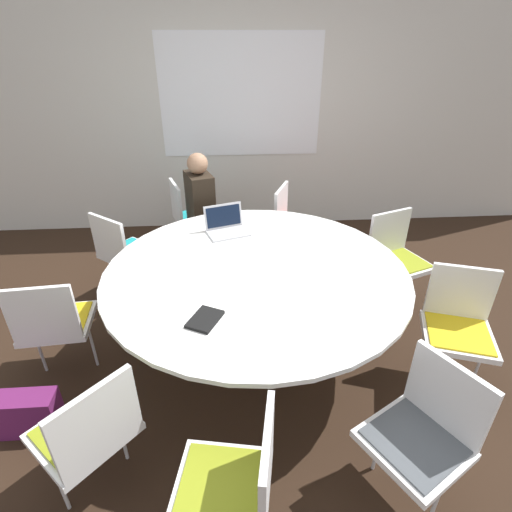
{
  "coord_description": "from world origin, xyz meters",
  "views": [
    {
      "loc": [
        -0.17,
        -2.39,
        2.18
      ],
      "look_at": [
        0.0,
        0.0,
        0.83
      ],
      "focal_mm": 28.0,
      "sensor_mm": 36.0,
      "label": 1
    }
  ],
  "objects": [
    {
      "name": "person_0",
      "position": [
        -0.45,
        1.37,
        0.69
      ],
      "size": [
        0.34,
        0.41,
        1.19
      ],
      "rotation": [
        0.0,
        0.0,
        5.04
      ],
      "color": "#2D2319",
      "rests_on": "ground_plane"
    },
    {
      "name": "chair_7",
      "position": [
        1.27,
        0.56,
        0.5
      ],
      "size": [
        0.56,
        0.55,
        0.84
      ],
      "rotation": [
        0.0,
        0.0,
        9.79
      ],
      "color": "white",
      "rests_on": "ground_plane"
    },
    {
      "name": "chair_1",
      "position": [
        -1.12,
        0.81,
        0.5
      ],
      "size": [
        0.61,
        0.6,
        0.84
      ],
      "rotation": [
        0.0,
        0.0,
        5.61
      ],
      "color": "white",
      "rests_on": "ground_plane"
    },
    {
      "name": "wall_back",
      "position": [
        0.0,
        2.39,
        1.35
      ],
      "size": [
        8.0,
        0.07,
        2.7
      ],
      "color": "silver",
      "rests_on": "ground_plane"
    },
    {
      "name": "chair_2",
      "position": [
        -1.37,
        -0.18,
        0.5
      ],
      "size": [
        0.47,
        0.46,
        0.84
      ],
      "rotation": [
        0.0,
        0.0,
        6.37
      ],
      "color": "white",
      "rests_on": "ground_plane"
    },
    {
      "name": "chair_6",
      "position": [
        1.33,
        -0.38,
        0.5
      ],
      "size": [
        0.55,
        0.54,
        0.84
      ],
      "rotation": [
        0.0,
        0.0,
        9.1
      ],
      "color": "white",
      "rests_on": "ground_plane"
    },
    {
      "name": "chair_4",
      "position": [
        -0.18,
        -1.37,
        0.5
      ],
      "size": [
        0.49,
        0.51,
        0.84
      ],
      "rotation": [
        0.0,
        0.0,
        7.67
      ],
      "color": "white",
      "rests_on": "ground_plane"
    },
    {
      "name": "chair_5",
      "position": [
        0.74,
        -1.17,
        0.5
      ],
      "size": [
        0.58,
        0.59,
        0.84
      ],
      "rotation": [
        0.0,
        0.0,
        8.37
      ],
      "color": "white",
      "rests_on": "ground_plane"
    },
    {
      "name": "chair_3",
      "position": [
        -0.89,
        -1.06,
        0.5
      ],
      "size": [
        0.61,
        0.61,
        0.84
      ],
      "rotation": [
        0.0,
        0.0,
        7.1
      ],
      "color": "white",
      "rests_on": "ground_plane"
    },
    {
      "name": "chair_0",
      "position": [
        -0.6,
        1.58,
        0.5
      ],
      "size": [
        0.54,
        0.55,
        0.84
      ],
      "rotation": [
        0.0,
        0.0,
        5.04
      ],
      "color": "white",
      "rests_on": "ground_plane"
    },
    {
      "name": "spiral_notebook",
      "position": [
        -0.33,
        -0.56,
        0.74
      ],
      "size": [
        0.23,
        0.26,
        0.02
      ],
      "color": "black",
      "rests_on": "conference_table"
    },
    {
      "name": "ground_plane",
      "position": [
        0.0,
        0.0,
        0.0
      ],
      "size": [
        16.0,
        16.0,
        0.0
      ],
      "primitive_type": "plane",
      "color": "black"
    },
    {
      "name": "conference_table",
      "position": [
        0.0,
        0.0,
        0.65
      ],
      "size": [
        2.12,
        2.12,
        0.73
      ],
      "color": "#B7B7BC",
      "rests_on": "ground_plane"
    },
    {
      "name": "laptop",
      "position": [
        -0.2,
        0.61,
        0.78
      ],
      "size": [
        0.39,
        0.34,
        0.21
      ],
      "rotation": [
        0.0,
        0.0,
        0.32
      ],
      "color": "silver",
      "rests_on": "conference_table"
    },
    {
      "name": "chair_8",
      "position": [
        0.47,
        1.3,
        0.5
      ],
      "size": [
        0.56,
        0.57,
        0.84
      ],
      "rotation": [
        0.0,
        0.0,
        10.6
      ],
      "color": "white",
      "rests_on": "ground_plane"
    },
    {
      "name": "handbag",
      "position": [
        -1.44,
        -0.64,
        0.14
      ],
      "size": [
        0.36,
        0.16,
        0.28
      ],
      "color": "#661E56",
      "rests_on": "ground_plane"
    }
  ]
}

